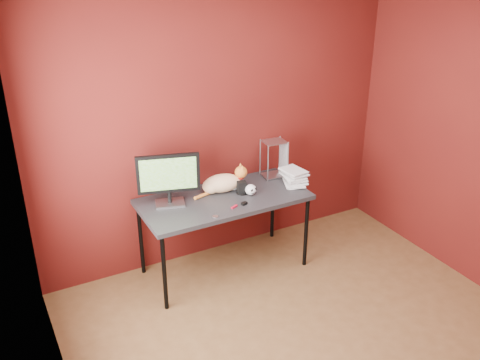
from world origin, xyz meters
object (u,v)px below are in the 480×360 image
desk (224,202)px  cat (223,183)px  monitor (168,177)px  skull_mug (251,190)px  book_stack (288,110)px  speaker (242,188)px

desk → cat: (0.05, 0.12, 0.14)m
desk → cat: bearing=67.6°
desk → monitor: size_ratio=2.87×
cat → skull_mug: 0.26m
monitor → book_stack: size_ratio=0.36×
monitor → cat: bearing=17.8°
skull_mug → cat: bearing=125.4°
cat → book_stack: bearing=-3.0°
desk → speaker: speaker is taller
skull_mug → book_stack: bearing=-4.1°
desk → cat: 0.18m
desk → monitor: (-0.47, 0.10, 0.31)m
cat → skull_mug: size_ratio=5.11×
desk → skull_mug: size_ratio=14.56×
skull_mug → speaker: 0.08m
desk → skull_mug: 0.27m
cat → speaker: 0.18m
speaker → book_stack: (0.45, -0.01, 0.67)m
book_stack → speaker: bearing=178.2°
desk → book_stack: book_stack is taller
skull_mug → book_stack: size_ratio=0.07×
desk → book_stack: 1.00m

